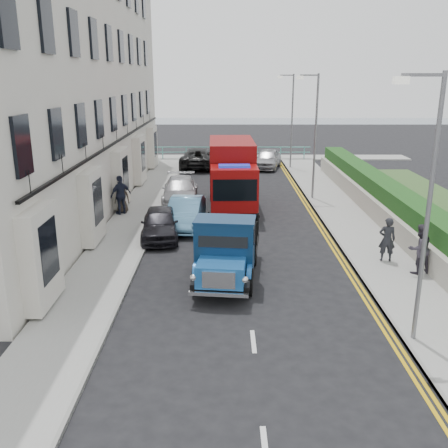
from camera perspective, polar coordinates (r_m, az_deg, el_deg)
ground at (r=15.60m, az=2.95°, el=-9.60°), size 120.00×120.00×0.00m
pavement_west at (r=24.37m, az=-10.42°, el=0.07°), size 2.40×38.00×0.12m
pavement_east at (r=24.73m, az=14.26°, el=0.07°), size 2.60×38.00×0.12m
promenade at (r=43.52m, az=1.06°, el=7.60°), size 30.00×2.50×0.12m
sea_plane at (r=74.30m, az=0.63°, el=11.31°), size 120.00×120.00×0.00m
terrace_west at (r=28.34m, az=-18.60°, el=16.36°), size 6.31×30.20×14.25m
garden_east at (r=25.06m, az=18.64°, el=1.91°), size 1.45×28.00×1.75m
seafront_railing at (r=42.65m, az=1.08°, el=8.12°), size 13.00×0.08×1.11m
lamp_near at (r=13.29m, az=21.99°, el=2.83°), size 1.23×0.18×7.00m
lamp_mid at (r=28.56m, az=10.20°, el=10.56°), size 1.23×0.18×7.00m
lamp_far at (r=38.41m, az=7.61°, el=12.17°), size 1.23×0.18×7.00m
bedford_lorry at (r=16.89m, az=0.17°, el=-3.50°), size 2.45×5.12×2.34m
red_lorry at (r=26.66m, az=0.92°, el=5.82°), size 2.45×6.83×3.55m
parked_car_front at (r=22.04m, az=-7.32°, el=0.10°), size 1.91×4.06×1.34m
parked_car_mid at (r=23.50m, az=-4.41°, el=1.29°), size 1.77×4.30×1.39m
parked_car_rear at (r=28.12m, az=-5.02°, el=3.84°), size 2.22×4.90×1.39m
seafront_car_left at (r=39.00m, az=-2.91°, el=7.58°), size 2.77×5.63×1.54m
seafront_car_right at (r=38.81m, az=5.00°, el=7.43°), size 2.74×4.59×1.46m
pedestrian_east_near at (r=19.73m, az=18.14°, el=-1.68°), size 0.67×0.49×1.70m
pedestrian_east_far at (r=18.89m, az=21.43°, el=-2.65°), size 1.04×0.91×1.81m
pedestrian_west_near at (r=25.69m, az=-11.71°, el=3.27°), size 1.17×1.15×1.98m
pedestrian_west_far at (r=26.00m, az=-11.57°, el=2.94°), size 0.76×0.49×1.54m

